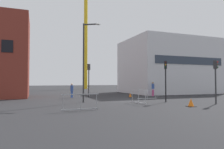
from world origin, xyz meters
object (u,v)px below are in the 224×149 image
traffic_light_crosswalk (216,74)px  pedestrian_waiting (72,89)px  streetlamp_tall (86,56)px  construction_crane (86,17)px  traffic_light_island (166,74)px  pedestrian_walking (153,88)px  traffic_light_corner (89,75)px  traffic_cone_by_barrier (191,103)px  traffic_cone_on_verge (130,95)px

traffic_light_crosswalk → pedestrian_waiting: size_ratio=2.20×
streetlamp_tall → construction_crane: bearing=76.6°
construction_crane → traffic_light_island: size_ratio=7.68×
traffic_light_island → construction_crane: bearing=88.6°
traffic_light_crosswalk → pedestrian_walking: size_ratio=1.99×
streetlamp_tall → pedestrian_waiting: bearing=92.4°
traffic_light_corner → traffic_cone_by_barrier: size_ratio=6.48×
pedestrian_walking → traffic_cone_on_verge: pedestrian_walking is taller
traffic_light_island → traffic_light_crosswalk: bearing=-42.9°
traffic_cone_by_barrier → streetlamp_tall: bearing=139.1°
construction_crane → streetlamp_tall: construction_crane is taller
construction_crane → traffic_light_crosswalk: bearing=-86.8°
construction_crane → pedestrian_waiting: construction_crane is taller
pedestrian_walking → pedestrian_waiting: 10.23m
traffic_light_corner → traffic_light_island: (5.11, -7.99, -0.12)m
streetlamp_tall → traffic_light_corner: (1.71, 5.58, -1.53)m
traffic_cone_on_verge → streetlamp_tall: bearing=-146.8°
streetlamp_tall → traffic_light_island: streetlamp_tall is taller
streetlamp_tall → traffic_light_crosswalk: streetlamp_tall is taller
traffic_cone_on_verge → traffic_cone_by_barrier: 10.00m
traffic_light_island → pedestrian_walking: (3.12, 7.17, -1.45)m
streetlamp_tall → traffic_light_crosswalk: 11.20m
traffic_light_island → traffic_cone_on_verge: 7.03m
traffic_light_corner → traffic_light_island: bearing=-57.4°
streetlamp_tall → pedestrian_walking: streetlamp_tall is taller
construction_crane → pedestrian_walking: size_ratio=15.73×
traffic_light_island → traffic_cone_by_barrier: traffic_light_island is taller
traffic_light_corner → pedestrian_walking: (8.22, -0.82, -1.58)m
pedestrian_walking → traffic_light_crosswalk: bearing=-90.9°
streetlamp_tall → pedestrian_walking: 11.45m
traffic_light_crosswalk → traffic_cone_on_verge: (-3.32, 9.39, -2.23)m
pedestrian_waiting → traffic_cone_by_barrier: bearing=-59.1°
streetlamp_tall → traffic_light_island: (6.82, -2.41, -1.66)m
streetlamp_tall → pedestrian_walking: (9.94, 4.76, -3.11)m
construction_crane → traffic_cone_on_verge: bearing=-92.5°
streetlamp_tall → pedestrian_waiting: 6.59m
traffic_light_corner → traffic_light_crosswalk: traffic_light_corner is taller
pedestrian_waiting → traffic_cone_on_verge: (6.70, -1.53, -0.74)m
pedestrian_waiting → traffic_cone_by_barrier: pedestrian_waiting is taller
traffic_light_crosswalk → traffic_cone_on_verge: traffic_light_crosswalk is taller
traffic_light_island → pedestrian_waiting: size_ratio=2.26×
traffic_cone_by_barrier → traffic_light_corner: bearing=113.6°
traffic_light_island → traffic_cone_by_barrier: (-0.16, -3.37, -2.23)m
traffic_light_corner → traffic_cone_by_barrier: 12.61m
traffic_light_crosswalk → pedestrian_walking: (0.15, 9.93, -1.38)m
traffic_cone_on_verge → traffic_light_island: bearing=-86.9°
pedestrian_waiting → traffic_light_corner: bearing=-5.0°
traffic_light_corner → pedestrian_walking: bearing=-5.7°
streetlamp_tall → traffic_cone_on_verge: streetlamp_tall is taller
traffic_light_crosswalk → construction_crane: bearing=93.2°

